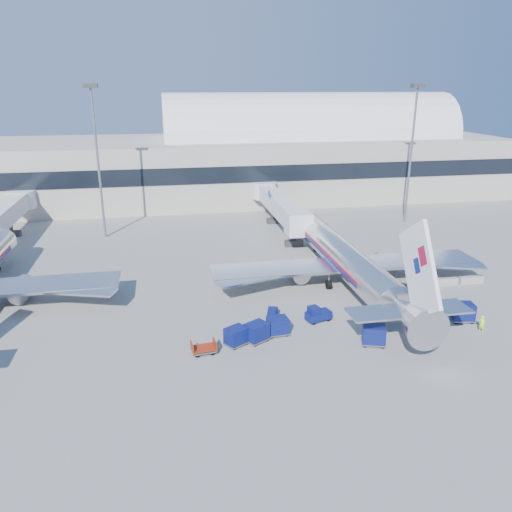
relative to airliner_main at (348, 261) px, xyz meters
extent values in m
plane|color=gray|center=(-10.00, -4.51, -2.93)|extent=(260.00, 260.00, 0.00)
cube|color=#B2AA9E|center=(-35.00, 51.49, 3.07)|extent=(170.00, 28.00, 12.00)
cube|color=black|center=(-35.00, 37.54, 4.07)|extent=(170.00, 0.40, 3.00)
cylinder|color=white|center=(10.00, 51.49, 9.07)|extent=(60.00, 18.00, 18.00)
cylinder|color=silver|center=(0.00, 1.49, -0.03)|extent=(3.80, 28.00, 3.80)
sphere|color=silver|center=(0.00, 15.49, -0.03)|extent=(3.72, 3.72, 3.72)
cone|color=silver|center=(0.00, -15.51, 0.37)|extent=(3.80, 6.00, 3.80)
cube|color=#A30C2A|center=(0.00, 2.49, 0.22)|extent=(3.85, 20.16, 0.32)
cube|color=navy|center=(0.00, 2.49, -0.15)|extent=(3.85, 20.16, 0.32)
cube|color=white|center=(0.00, -16.01, 4.77)|extent=(0.35, 7.79, 8.74)
cube|color=silver|center=(0.00, -15.01, 0.57)|extent=(11.00, 3.00, 0.18)
cube|color=silver|center=(0.00, 0.49, -0.63)|extent=(32.00, 5.00, 0.28)
cylinder|color=#B7B7BC|center=(-5.50, 1.99, -1.58)|extent=(2.10, 3.80, 2.10)
cylinder|color=#B7B7BC|center=(5.50, 1.99, -1.58)|extent=(2.10, 3.80, 2.10)
cylinder|color=black|center=(0.00, 12.49, -2.48)|extent=(0.40, 0.90, 0.90)
sphere|color=silver|center=(-42.00, 15.49, -0.03)|extent=(3.72, 3.72, 3.72)
cylinder|color=#B7B7BC|center=(-36.50, 1.99, -1.58)|extent=(2.10, 3.80, 2.10)
cube|color=silver|center=(-2.40, 25.49, 1.07)|extent=(2.70, 24.00, 2.70)
cube|color=silver|center=(-2.40, 13.29, 1.07)|extent=(3.40, 3.20, 3.20)
cylinder|color=silver|center=(-2.40, 36.99, 1.07)|extent=(4.40, 4.40, 3.00)
cube|color=#2D2D30|center=(-2.40, 15.49, -1.13)|extent=(0.50, 0.50, 3.00)
cube|color=#2D2D30|center=(-2.40, 15.49, -2.48)|extent=(2.60, 1.00, 0.90)
cube|color=#2D2D30|center=(-2.40, 28.49, -1.13)|extent=(0.50, 0.50, 3.00)
cube|color=#2D2D30|center=(-2.40, 28.49, -2.48)|extent=(2.60, 1.00, 0.90)
cube|color=navy|center=(-4.00, 25.49, 2.87)|extent=(0.12, 1.40, 0.90)
cube|color=silver|center=(-44.40, 25.49, 1.07)|extent=(2.70, 24.00, 2.70)
cylinder|color=silver|center=(-44.40, 36.99, 1.07)|extent=(4.40, 4.40, 3.00)
cube|color=#2D2D30|center=(-44.40, 28.49, -1.13)|extent=(0.50, 0.50, 3.00)
cube|color=#2D2D30|center=(-44.40, 28.49, -2.48)|extent=(2.60, 1.00, 0.90)
cylinder|color=slate|center=(-30.00, 25.49, 8.07)|extent=(0.36, 0.36, 22.00)
cube|color=#2D2D30|center=(-30.00, 25.49, 19.37)|extent=(2.00, 1.20, 0.60)
cylinder|color=slate|center=(20.00, 25.49, 8.07)|extent=(0.36, 0.36, 22.00)
cube|color=#2D2D30|center=(20.00, 25.49, 19.37)|extent=(2.00, 1.20, 0.60)
cube|color=#9E9E96|center=(8.00, -2.51, -2.48)|extent=(3.00, 0.55, 0.90)
cube|color=#9E9E96|center=(11.30, -2.51, -2.48)|extent=(3.00, 0.55, 0.90)
cube|color=#9E9E96|center=(14.60, -2.51, -2.48)|extent=(3.00, 0.55, 0.90)
cube|color=#0B1353|center=(-6.26, -8.72, -2.33)|extent=(2.75, 1.89, 0.82)
cube|color=#0B1353|center=(-6.78, -8.87, -1.67)|extent=(1.24, 1.31, 0.76)
cylinder|color=black|center=(-5.55, -8.01, -2.62)|extent=(0.65, 0.40, 0.61)
cube|color=#0B1353|center=(3.60, -10.08, -2.38)|extent=(2.53, 2.33, 0.75)
cube|color=#0B1353|center=(3.20, -9.77, -1.77)|extent=(1.33, 1.35, 0.70)
cylinder|color=black|center=(4.51, -10.21, -2.65)|extent=(0.58, 0.52, 0.56)
cube|color=#0B1353|center=(-10.63, -7.24, -2.45)|extent=(1.54, 2.22, 0.66)
cube|color=#0B1353|center=(-10.75, -7.66, -1.92)|extent=(1.06, 1.01, 0.61)
cylinder|color=black|center=(-10.80, -6.45, -2.68)|extent=(0.33, 0.52, 0.49)
cube|color=#0B1353|center=(-10.92, -10.82, -1.94)|extent=(2.00, 1.63, 1.51)
cube|color=slate|center=(-10.92, -10.82, -2.70)|extent=(2.11, 1.69, 0.10)
cylinder|color=black|center=(-10.25, -10.18, -2.72)|extent=(0.43, 0.20, 0.42)
cube|color=#0B1353|center=(-13.11, -11.74, -1.90)|extent=(2.44, 2.29, 1.56)
cube|color=slate|center=(-13.11, -11.74, -2.69)|extent=(2.56, 2.39, 0.11)
cylinder|color=black|center=(-12.76, -10.85, -2.71)|extent=(0.46, 0.37, 0.43)
cube|color=#0B1353|center=(-15.07, -12.08, -1.96)|extent=(2.31, 2.17, 1.48)
cube|color=slate|center=(-15.07, -12.08, -2.70)|extent=(2.43, 2.27, 0.10)
cylinder|color=black|center=(-14.75, -11.23, -2.72)|extent=(0.43, 0.35, 0.41)
cube|color=#0B1353|center=(-2.79, -14.28, -1.87)|extent=(2.40, 2.11, 1.62)
cube|color=slate|center=(-2.79, -14.28, -2.68)|extent=(2.52, 2.20, 0.11)
cylinder|color=black|center=(-1.86, -13.94, -2.70)|extent=(0.48, 0.31, 0.45)
cube|color=#0B1353|center=(7.85, -11.42, -1.85)|extent=(2.28, 1.92, 1.64)
cube|color=slate|center=(7.85, -11.42, -2.68)|extent=(2.40, 2.00, 0.11)
cylinder|color=black|center=(8.74, -10.95, -2.70)|extent=(0.48, 0.26, 0.45)
cube|color=slate|center=(-18.09, -13.03, -2.59)|extent=(2.27, 1.68, 0.12)
cube|color=maroon|center=(-18.09, -13.03, -2.40)|extent=(2.28, 1.73, 0.08)
cylinder|color=black|center=(-17.48, -12.42, -2.73)|extent=(0.40, 0.20, 0.39)
imported|color=#BFEA18|center=(8.40, -13.78, -2.11)|extent=(0.64, 0.72, 1.64)
camera|label=1|loc=(-20.72, -51.93, 19.43)|focal=35.00mm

